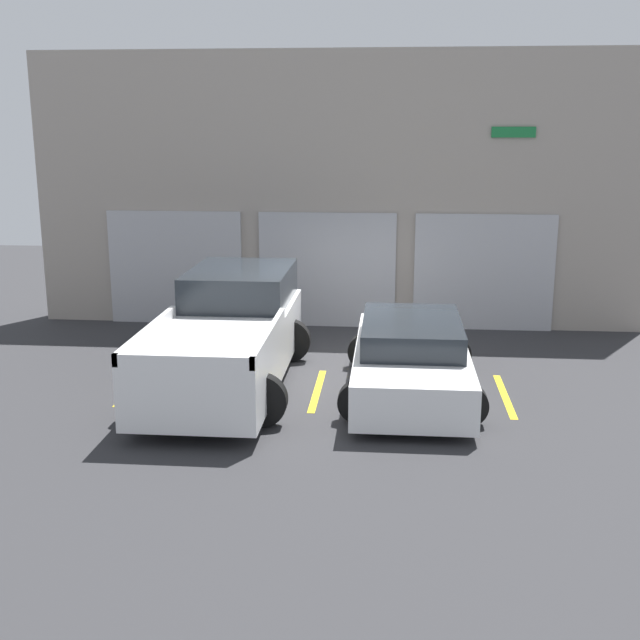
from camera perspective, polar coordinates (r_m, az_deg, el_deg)
The scene contains 7 objects.
ground_plane at distance 14.94m, azimuth 0.34°, elevation -3.20°, with size 28.00×28.00×0.00m, color #2D2D30.
shophouse_building at distance 17.63m, azimuth 1.24°, elevation 8.95°, with size 13.26×0.68×5.88m.
pickup_truck at distance 13.78m, azimuth -6.53°, elevation -1.09°, with size 2.54×5.43×1.79m.
sedan_white at distance 13.32m, azimuth 6.49°, elevation -2.74°, with size 2.24×4.46×1.24m.
parking_stripe_far_left at distance 14.14m, azimuth -12.86°, elevation -4.53°, with size 0.12×2.20×0.01m, color gold.
parking_stripe_left at distance 13.53m, azimuth -0.19°, elevation -5.02°, with size 0.12×2.20×0.01m, color gold.
parking_stripe_centre at distance 13.61m, azimuth 13.00°, elevation -5.27°, with size 0.12×2.20×0.01m, color gold.
Camera 1 is at (1.19, -14.24, 4.36)m, focal length 45.00 mm.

